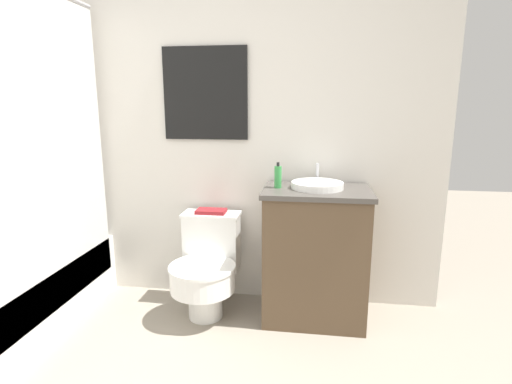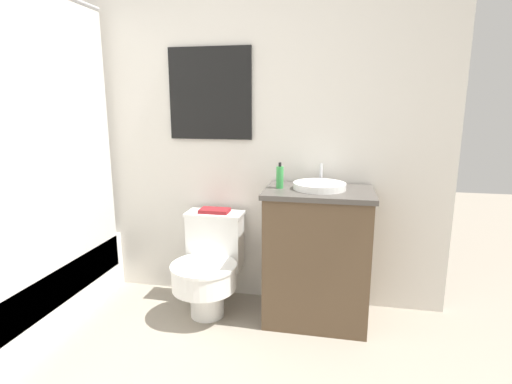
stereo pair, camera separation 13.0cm
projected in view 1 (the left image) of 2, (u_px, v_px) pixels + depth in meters
name	position (u px, v px, depth m)	size (l,w,h in m)	color
wall_back	(183.00, 120.00, 2.72)	(3.52, 0.07, 2.50)	silver
shower_area	(0.00, 296.00, 2.32)	(0.70, 1.47, 1.98)	white
toilet	(207.00, 265.00, 2.60)	(0.42, 0.55, 0.64)	white
vanity	(315.00, 255.00, 2.52)	(0.66, 0.46, 0.85)	brown
sink	(317.00, 185.00, 2.44)	(0.32, 0.35, 0.13)	white
soap_bottle	(278.00, 177.00, 2.45)	(0.04, 0.04, 0.16)	green
book_on_tank	(211.00, 211.00, 2.66)	(0.20, 0.12, 0.02)	maroon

